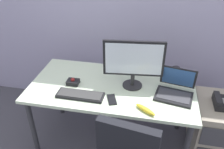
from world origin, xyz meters
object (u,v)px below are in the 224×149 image
object	(u,v)px
desk_phone	(223,102)
banana	(145,110)
keyboard	(80,95)
file_cabinet	(215,128)
cell_phone	(112,100)
laptop	(175,89)
trackball_mouse	(73,82)
monitor_main	(134,61)
coffee_mug	(176,72)

from	to	relation	value
desk_phone	banana	xyz separation A→B (m)	(-0.67, -0.36, 0.11)
keyboard	banana	bearing A→B (deg)	-9.05
desk_phone	file_cabinet	bearing A→B (deg)	63.22
file_cabinet	desk_phone	distance (m)	0.33
file_cabinet	cell_phone	xyz separation A→B (m)	(-0.97, -0.29, 0.43)
desk_phone	laptop	distance (m)	0.47
file_cabinet	trackball_mouse	size ratio (longest dim) A/B	5.38
monitor_main	keyboard	xyz separation A→B (m)	(-0.42, -0.25, -0.24)
laptop	cell_phone	bearing A→B (deg)	-159.98
monitor_main	banana	xyz separation A→B (m)	(0.15, -0.34, -0.24)
trackball_mouse	banana	xyz separation A→B (m)	(0.69, -0.26, -0.00)
monitor_main	cell_phone	xyz separation A→B (m)	(-0.14, -0.25, -0.25)
laptop	desk_phone	bearing A→B (deg)	10.67
desk_phone	monitor_main	xyz separation A→B (m)	(-0.82, -0.03, 0.35)
desk_phone	coffee_mug	xyz separation A→B (m)	(-0.42, 0.23, 0.14)
file_cabinet	coffee_mug	bearing A→B (deg)	153.40
keyboard	trackball_mouse	world-z (taller)	trackball_mouse
keyboard	coffee_mug	world-z (taller)	coffee_mug
keyboard	laptop	bearing A→B (deg)	13.49
monitor_main	keyboard	bearing A→B (deg)	-149.65
keyboard	banana	size ratio (longest dim) A/B	2.16
desk_phone	keyboard	distance (m)	1.27
keyboard	laptop	size ratio (longest dim) A/B	1.15
monitor_main	trackball_mouse	xyz separation A→B (m)	(-0.55, -0.08, -0.24)
laptop	banana	xyz separation A→B (m)	(-0.23, -0.28, -0.03)
banana	desk_phone	bearing A→B (deg)	28.48
trackball_mouse	coffee_mug	bearing A→B (deg)	19.76
laptop	coffee_mug	size ratio (longest dim) A/B	3.90
monitor_main	coffee_mug	size ratio (longest dim) A/B	5.78
laptop	banana	size ratio (longest dim) A/B	1.88
laptop	trackball_mouse	size ratio (longest dim) A/B	3.25
keyboard	cell_phone	bearing A→B (deg)	0.34
laptop	coffee_mug	distance (m)	0.32
trackball_mouse	laptop	bearing A→B (deg)	1.42
file_cabinet	coffee_mug	world-z (taller)	coffee_mug
coffee_mug	cell_phone	xyz separation A→B (m)	(-0.54, -0.51, -0.04)
monitor_main	trackball_mouse	world-z (taller)	monitor_main
coffee_mug	monitor_main	bearing A→B (deg)	-146.64
monitor_main	cell_phone	distance (m)	0.38
trackball_mouse	cell_phone	distance (m)	0.44
cell_phone	file_cabinet	bearing A→B (deg)	-4.11
desk_phone	monitor_main	size ratio (longest dim) A/B	0.38
trackball_mouse	coffee_mug	world-z (taller)	coffee_mug
desk_phone	keyboard	bearing A→B (deg)	-167.50
coffee_mug	banana	size ratio (longest dim) A/B	0.48
file_cabinet	desk_phone	world-z (taller)	desk_phone
desk_phone	banana	size ratio (longest dim) A/B	1.05
cell_phone	banana	size ratio (longest dim) A/B	0.75
keyboard	cell_phone	xyz separation A→B (m)	(0.28, 0.00, -0.01)
keyboard	coffee_mug	distance (m)	0.96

